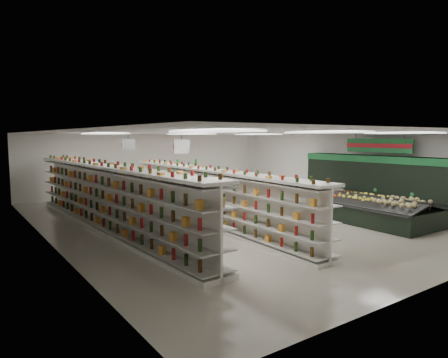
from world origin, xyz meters
TOP-DOWN VIEW (x-y plane):
  - floor at (0.00, 0.00)m, footprint 16.00×16.00m
  - ceiling at (0.00, 0.00)m, footprint 14.00×16.00m
  - wall_back at (0.00, 8.00)m, footprint 14.00×0.02m
  - wall_left at (-7.00, 0.00)m, footprint 0.02×16.00m
  - wall_right at (7.00, 0.00)m, footprint 0.02×16.00m
  - produce_wall_case at (6.53, -1.50)m, footprint 0.93×8.00m
  - aisle_sign_near at (-3.80, -2.00)m, footprint 0.52×0.06m
  - aisle_sign_far at (-3.80, 2.00)m, footprint 0.52×0.06m
  - hortifruti_banner at (6.25, -1.50)m, footprint 0.12×3.20m
  - gondola_left at (-5.06, 0.70)m, footprint 1.48×12.28m
  - gondola_center at (-1.87, -0.41)m, footprint 1.20×11.14m
  - produce_island at (3.11, -2.39)m, footprint 2.51×6.55m
  - soda_endcap at (0.65, 5.76)m, footprint 1.49×1.12m
  - shopper_main at (-1.00, -1.82)m, footprint 0.81×0.77m
  - shopper_background at (-3.73, 4.21)m, footprint 0.67×0.95m

SIDE VIEW (x-z plane):
  - floor at x=0.00m, z-range 0.00..0.00m
  - produce_island at x=3.11m, z-range -0.04..0.93m
  - soda_endcap at x=0.65m, z-range -0.03..1.72m
  - gondola_center at x=-1.87m, z-range -0.08..1.85m
  - shopper_background at x=-3.73m, z-range 0.00..1.80m
  - shopper_main at x=-1.00m, z-range 0.00..1.87m
  - gondola_left at x=-5.06m, z-range -0.09..2.04m
  - produce_wall_case at x=6.53m, z-range 0.14..2.34m
  - wall_back at x=0.00m, z-range 0.00..3.20m
  - wall_left at x=-7.00m, z-range 0.00..3.20m
  - wall_right at x=7.00m, z-range 0.00..3.20m
  - hortifruti_banner at x=6.25m, z-range 2.18..3.13m
  - aisle_sign_near at x=-3.80m, z-range 2.38..3.13m
  - aisle_sign_far at x=-3.80m, z-range 2.38..3.13m
  - ceiling at x=0.00m, z-range 3.19..3.21m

